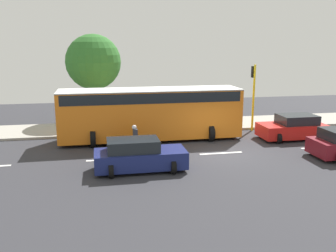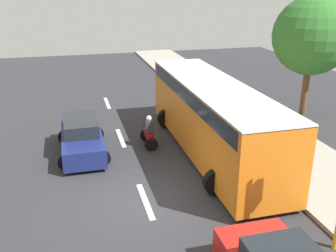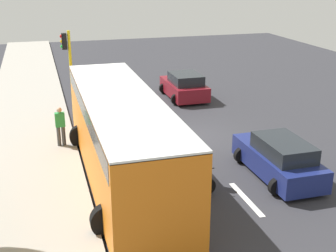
% 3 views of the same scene
% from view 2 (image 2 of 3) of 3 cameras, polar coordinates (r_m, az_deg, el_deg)
% --- Properties ---
extents(ground_plane, '(40.00, 60.00, 0.10)m').
position_cam_2_polar(ground_plane, '(13.70, -3.37, -11.26)').
color(ground_plane, '#2D2D33').
extents(sidewalk, '(4.00, 60.00, 0.15)m').
position_cam_2_polar(sidewalk, '(16.30, 21.67, -6.79)').
color(sidewalk, '#9E998E').
rests_on(sidewalk, ground).
extents(lane_stripe_mid, '(0.20, 2.40, 0.01)m').
position_cam_2_polar(lane_stripe_mid, '(13.67, -3.38, -11.06)').
color(lane_stripe_mid, white).
rests_on(lane_stripe_mid, ground).
extents(lane_stripe_south, '(0.20, 2.40, 0.01)m').
position_cam_2_polar(lane_stripe_south, '(18.98, -7.04, -1.76)').
color(lane_stripe_south, white).
rests_on(lane_stripe_south, ground).
extents(lane_stripe_far_south, '(0.20, 2.40, 0.01)m').
position_cam_2_polar(lane_stripe_far_south, '(24.60, -9.03, 3.40)').
color(lane_stripe_far_south, white).
rests_on(lane_stripe_far_south, ground).
extents(car_dark_blue, '(2.15, 4.27, 1.52)m').
position_cam_2_polar(car_dark_blue, '(17.39, -12.67, -1.75)').
color(car_dark_blue, navy).
rests_on(car_dark_blue, ground).
extents(city_bus, '(3.20, 11.00, 3.16)m').
position_cam_2_polar(city_bus, '(16.75, 6.56, 1.92)').
color(city_bus, orange).
rests_on(city_bus, ground).
extents(motorcycle, '(0.60, 1.30, 1.53)m').
position_cam_2_polar(motorcycle, '(17.69, -2.87, -1.09)').
color(motorcycle, black).
rests_on(motorcycle, ground).
extents(pedestrian_near_signal, '(0.40, 0.24, 1.69)m').
position_cam_2_polar(pedestrian_near_signal, '(14.92, 18.43, -4.73)').
color(pedestrian_near_signal, '#3F3F3F').
rests_on(pedestrian_near_signal, sidewalk).
extents(street_tree_north, '(4.19, 4.19, 6.59)m').
position_cam_2_polar(street_tree_north, '(22.32, 20.62, 12.40)').
color(street_tree_north, brown).
rests_on(street_tree_north, ground).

